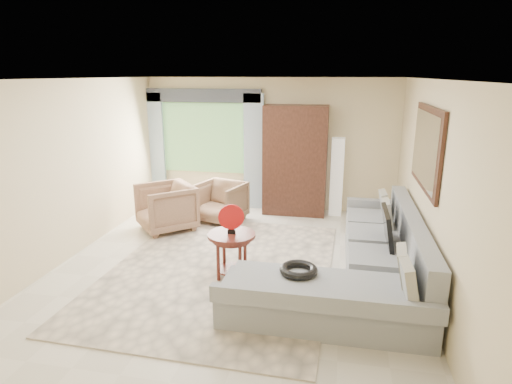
% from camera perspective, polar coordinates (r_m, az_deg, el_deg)
% --- Properties ---
extents(ground, '(6.00, 6.00, 0.00)m').
position_cam_1_polar(ground, '(6.14, -2.97, -10.23)').
color(ground, silver).
rests_on(ground, ground).
extents(area_rug, '(3.10, 4.07, 0.02)m').
position_cam_1_polar(area_rug, '(6.12, -4.70, -10.25)').
color(area_rug, beige).
rests_on(area_rug, ground).
extents(sectional_sofa, '(2.30, 3.46, 0.90)m').
position_cam_1_polar(sectional_sofa, '(5.71, 14.40, -9.64)').
color(sectional_sofa, gray).
rests_on(sectional_sofa, ground).
extents(tv_screen, '(0.14, 0.74, 0.48)m').
position_cam_1_polar(tv_screen, '(5.87, 17.15, -4.57)').
color(tv_screen, black).
rests_on(tv_screen, sectional_sofa).
extents(garden_hose, '(0.43, 0.43, 0.09)m').
position_cam_1_polar(garden_hose, '(4.89, 5.70, -10.29)').
color(garden_hose, black).
rests_on(garden_hose, sectional_sofa).
extents(coffee_table, '(0.63, 0.63, 0.63)m').
position_cam_1_polar(coffee_table, '(5.77, -3.24, -8.34)').
color(coffee_table, '#481913').
rests_on(coffee_table, ground).
extents(red_disc, '(0.33, 0.12, 0.34)m').
position_cam_1_polar(red_disc, '(5.58, -3.32, -3.35)').
color(red_disc, red).
rests_on(red_disc, coffee_table).
extents(armchair_left, '(1.26, 1.26, 0.82)m').
position_cam_1_polar(armchair_left, '(7.63, -11.92, -2.01)').
color(armchair_left, '#9C6E55').
rests_on(armchair_left, ground).
extents(armchair_right, '(1.00, 1.02, 0.74)m').
position_cam_1_polar(armchair_right, '(7.93, -4.78, -1.35)').
color(armchair_right, '#846448').
rests_on(armchair_right, ground).
extents(potted_plant, '(0.53, 0.48, 0.52)m').
position_cam_1_polar(potted_plant, '(9.03, -12.29, -0.31)').
color(potted_plant, '#999999').
rests_on(potted_plant, ground).
extents(armoire, '(1.20, 0.55, 2.10)m').
position_cam_1_polar(armoire, '(8.28, 5.26, 4.20)').
color(armoire, black).
rests_on(armoire, ground).
extents(floor_lamp, '(0.24, 0.24, 1.50)m').
position_cam_1_polar(floor_lamp, '(8.36, 10.71, 2.00)').
color(floor_lamp, silver).
rests_on(floor_lamp, ground).
extents(window, '(1.80, 0.04, 1.40)m').
position_cam_1_polar(window, '(8.86, -6.92, 7.19)').
color(window, '#669E59').
rests_on(window, wall_back).
extents(curtain_left, '(0.40, 0.08, 2.30)m').
position_cam_1_polar(curtain_left, '(9.19, -13.31, 5.61)').
color(curtain_left, '#9EB7CC').
rests_on(curtain_left, ground).
extents(curtain_right, '(0.40, 0.08, 2.30)m').
position_cam_1_polar(curtain_right, '(8.54, -0.31, 5.30)').
color(curtain_right, '#9EB7CC').
rests_on(curtain_right, ground).
extents(valance, '(2.40, 0.12, 0.26)m').
position_cam_1_polar(valance, '(8.71, -7.25, 12.66)').
color(valance, '#1E232D').
rests_on(valance, wall_back).
extents(wall_mirror, '(0.05, 1.70, 1.05)m').
position_cam_1_polar(wall_mirror, '(5.88, 21.77, 5.46)').
color(wall_mirror, black).
rests_on(wall_mirror, wall_right).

